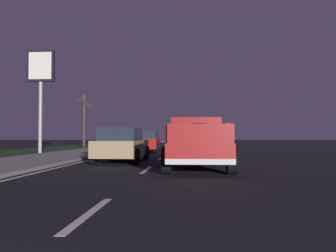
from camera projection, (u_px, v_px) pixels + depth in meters
ground at (172, 150)px, 27.77m from camera, size 144.00×144.00×0.00m
sidewalk_shoulder at (103, 149)px, 28.15m from camera, size 108.00×4.00×0.12m
grass_verge at (43, 150)px, 28.48m from camera, size 108.00×6.00×0.01m
lane_markings at (145, 149)px, 30.40m from camera, size 108.00×3.54×0.01m
pickup_truck at (196, 141)px, 12.46m from camera, size 5.46×2.36×1.87m
sedan_red at (146, 141)px, 25.20m from camera, size 4.44×2.09×1.54m
sedan_tan at (122, 145)px, 15.56m from camera, size 4.41×2.04×1.54m
gas_price_sign at (41, 75)px, 23.62m from camera, size 0.27×1.90×7.10m
bare_tree_far at (84, 118)px, 36.96m from camera, size 1.53×1.80×5.72m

